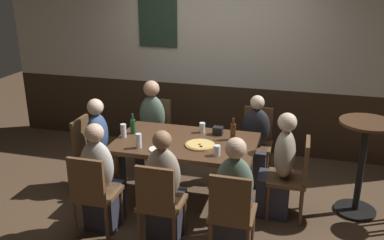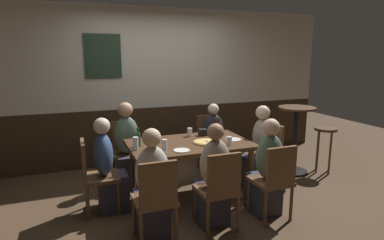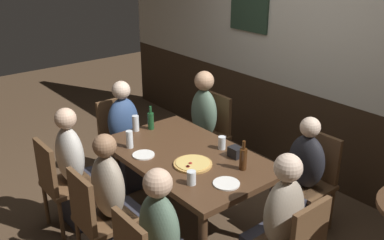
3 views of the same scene
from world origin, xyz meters
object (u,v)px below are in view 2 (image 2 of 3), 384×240
(pint_glass_stout, at_px, (136,144))
(beer_glass_tall, at_px, (164,147))
(beer_bottle_brown, at_px, (219,129))
(condiment_caddy, at_px, (203,132))
(chair_left_near, at_px, (156,197))
(tumbler_short, at_px, (190,132))
(bar_stool, at_px, (325,137))
(chair_mid_near, at_px, (220,187))
(plate_white_small, at_px, (182,150))
(chair_right_far, at_px, (210,139))
(person_mid_near, at_px, (213,183))
(side_bar_table, at_px, (295,135))
(chair_left_far, at_px, (126,148))
(person_right_near, at_px, (266,174))
(plate_white_large, at_px, (233,139))
(beer_bottle_green, at_px, (138,139))
(person_head_east, at_px, (258,153))
(pizza, at_px, (206,142))
(chair_head_east, at_px, (268,151))
(chair_right_near, at_px, (275,178))
(chair_head_west, at_px, (94,173))
(person_left_near, at_px, (152,192))
(person_left_far, at_px, (128,150))
(person_head_west, at_px, (109,172))
(dining_table, at_px, (190,149))

(pint_glass_stout, distance_m, beer_glass_tall, 0.37)
(beer_bottle_brown, height_order, condiment_caddy, beer_bottle_brown)
(chair_left_near, bearing_deg, tumbler_short, 56.48)
(beer_glass_tall, relative_size, bar_stool, 0.22)
(chair_mid_near, distance_m, beer_glass_tall, 0.78)
(plate_white_small, height_order, condiment_caddy, condiment_caddy)
(tumbler_short, distance_m, pint_glass_stout, 0.89)
(chair_right_far, relative_size, person_mid_near, 0.77)
(side_bar_table, bearing_deg, chair_left_far, 166.38)
(beer_glass_tall, bearing_deg, person_right_near, -20.50)
(pint_glass_stout, height_order, plate_white_large, pint_glass_stout)
(person_right_near, relative_size, plate_white_small, 6.07)
(beer_bottle_green, relative_size, beer_bottle_brown, 0.94)
(person_head_east, height_order, tumbler_short, person_head_east)
(pizza, xyz_separation_m, plate_white_small, (-0.40, -0.22, -0.01))
(chair_head_east, bearing_deg, plate_white_large, -172.26)
(person_mid_near, distance_m, tumbler_short, 1.08)
(chair_right_near, xyz_separation_m, plate_white_large, (-0.10, 0.80, 0.25))
(chair_head_west, xyz_separation_m, chair_left_far, (0.51, 0.88, 0.00))
(person_mid_near, height_order, bar_stool, person_mid_near)
(beer_glass_tall, height_order, plate_white_large, beer_glass_tall)
(chair_left_far, relative_size, person_mid_near, 0.77)
(person_left_near, xyz_separation_m, beer_bottle_brown, (1.16, 0.90, 0.36))
(chair_head_east, relative_size, plate_white_large, 4.29)
(tumbler_short, bearing_deg, person_left_far, 151.81)
(person_mid_near, bearing_deg, chair_head_west, 148.64)
(person_left_near, height_order, bar_stool, person_left_near)
(chair_left_near, bearing_deg, condiment_caddy, 50.24)
(chair_right_far, height_order, person_right_near, person_right_near)
(person_head_west, bearing_deg, chair_left_near, -68.67)
(person_left_near, height_order, tumbler_short, person_left_near)
(chair_head_east, bearing_deg, bar_stool, 6.11)
(beer_bottle_brown, xyz_separation_m, side_bar_table, (1.36, 0.09, -0.22))
(person_left_far, bearing_deg, person_head_west, -115.52)
(tumbler_short, relative_size, side_bar_table, 0.11)
(pizza, bearing_deg, beer_bottle_green, 169.62)
(person_right_near, distance_m, plate_white_large, 0.70)
(dining_table, xyz_separation_m, tumbler_short, (0.11, 0.30, 0.14))
(chair_head_west, height_order, person_head_east, person_head_east)
(chair_head_east, relative_size, bar_stool, 1.22)
(chair_right_far, height_order, beer_bottle_brown, beer_bottle_brown)
(chair_head_west, xyz_separation_m, person_left_far, (0.51, 0.72, 0.01))
(chair_right_far, bearing_deg, tumbler_short, -134.10)
(side_bar_table, bearing_deg, chair_mid_near, -148.12)
(person_right_near, relative_size, beer_bottle_brown, 4.59)
(person_head_east, relative_size, side_bar_table, 1.10)
(beer_bottle_green, relative_size, condiment_caddy, 2.13)
(pizza, bearing_deg, person_left_near, -143.58)
(person_head_east, bearing_deg, plate_white_small, -166.10)
(chair_mid_near, bearing_deg, person_mid_near, 90.00)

